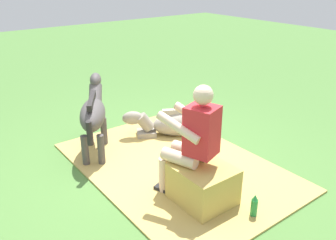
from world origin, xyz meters
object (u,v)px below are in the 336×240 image
person_seated (192,138)px  pony_standing (93,112)px  soda_bottle (254,206)px  hay_bale (203,185)px  pony_lying (176,124)px

person_seated → pony_standing: (1.58, 0.35, -0.13)m
pony_standing → soda_bottle: 2.37m
hay_bale → pony_standing: size_ratio=0.51×
pony_standing → person_seated: bearing=-167.5°
hay_bale → pony_lying: (1.49, -0.81, -0.03)m
hay_bale → pony_standing: pony_standing is taller
hay_bale → soda_bottle: (-0.51, -0.24, -0.09)m
pony_standing → pony_lying: 1.28m
soda_bottle → person_seated: bearing=22.8°
person_seated → pony_standing: size_ratio=1.09×
pony_standing → pony_lying: size_ratio=0.92×
person_seated → soda_bottle: person_seated is taller
hay_bale → pony_lying: hay_bale is taller
pony_lying → soda_bottle: (-2.00, 0.57, -0.06)m
person_seated → pony_standing: 1.63m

